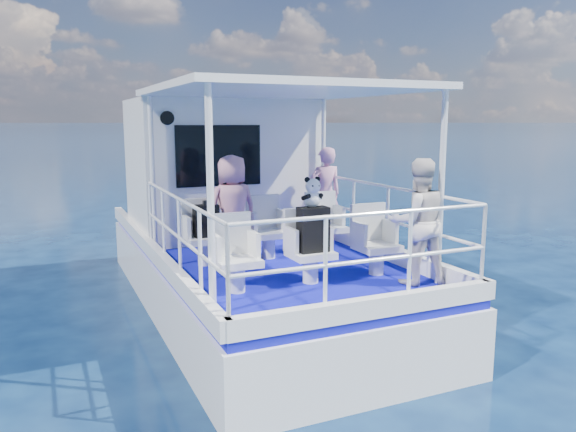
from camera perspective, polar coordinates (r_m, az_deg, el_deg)
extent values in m
plane|color=#071836|center=(7.82, -1.38, -11.02)|extent=(2000.00, 2000.00, 0.00)
cube|color=white|center=(8.70, -3.94, -8.87)|extent=(3.00, 7.00, 1.60)
cube|color=#0B0B9C|center=(8.47, -4.01, -3.41)|extent=(2.90, 6.90, 0.10)
cube|color=white|center=(9.52, -6.78, 4.99)|extent=(2.85, 2.00, 2.20)
cube|color=white|center=(7.15, -0.85, 12.69)|extent=(3.00, 3.20, 0.08)
cylinder|color=white|center=(5.32, -7.87, 1.36)|extent=(0.07, 0.07, 2.20)
cylinder|color=white|center=(6.59, 15.31, 2.69)|extent=(0.07, 0.07, 2.20)
cylinder|color=white|center=(8.13, -13.59, 4.01)|extent=(0.07, 0.07, 2.20)
cylinder|color=white|center=(9.01, 3.58, 4.78)|extent=(0.07, 0.07, 2.20)
cube|color=silver|center=(7.41, -8.47, -3.49)|extent=(0.48, 0.46, 0.38)
cube|color=silver|center=(7.69, -1.99, -2.91)|extent=(0.48, 0.46, 0.38)
cube|color=silver|center=(8.06, 3.96, -2.34)|extent=(0.48, 0.46, 0.38)
cube|color=silver|center=(6.20, -5.22, -6.00)|extent=(0.48, 0.46, 0.38)
cube|color=silver|center=(6.54, 2.30, -5.16)|extent=(0.48, 0.46, 0.38)
cube|color=silver|center=(6.97, 8.97, -4.34)|extent=(0.48, 0.46, 0.38)
imported|color=#C68094|center=(7.40, -5.68, 0.70)|extent=(0.57, 0.44, 1.43)
imported|color=pink|center=(8.77, 3.79, 2.22)|extent=(0.54, 0.36, 1.46)
imported|color=silver|center=(6.57, 13.05, -0.56)|extent=(0.81, 0.69, 1.45)
cube|color=black|center=(7.31, -8.31, -0.49)|extent=(0.32, 0.18, 0.41)
cube|color=black|center=(6.40, 2.56, -1.38)|extent=(0.34, 0.19, 0.52)
cube|color=black|center=(7.26, -8.25, 1.34)|extent=(0.10, 0.06, 0.06)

